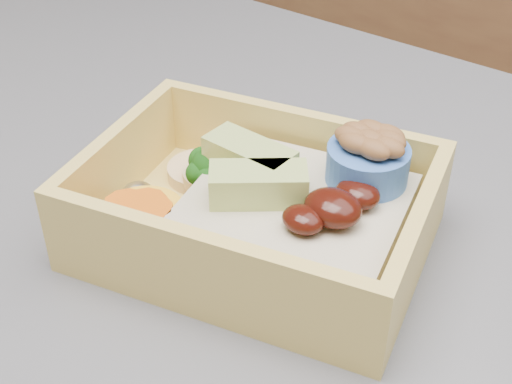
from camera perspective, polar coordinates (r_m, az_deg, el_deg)
The scene contains 1 object.
bento_box at distance 0.41m, azimuth 0.95°, elevation -1.43°, with size 0.22×0.18×0.07m.
Camera 1 is at (0.15, -0.25, 1.20)m, focal length 50.00 mm.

